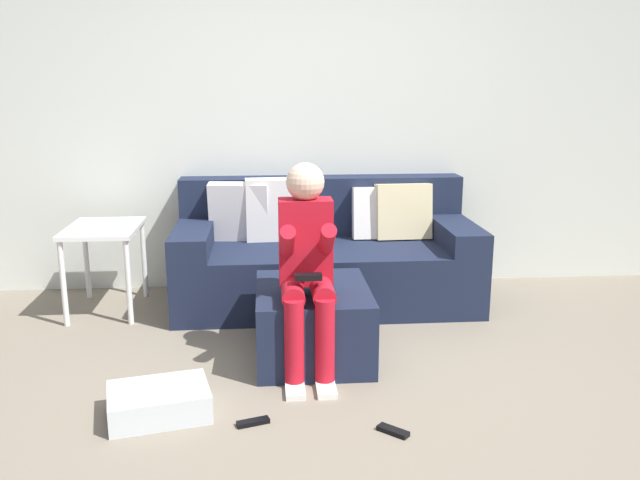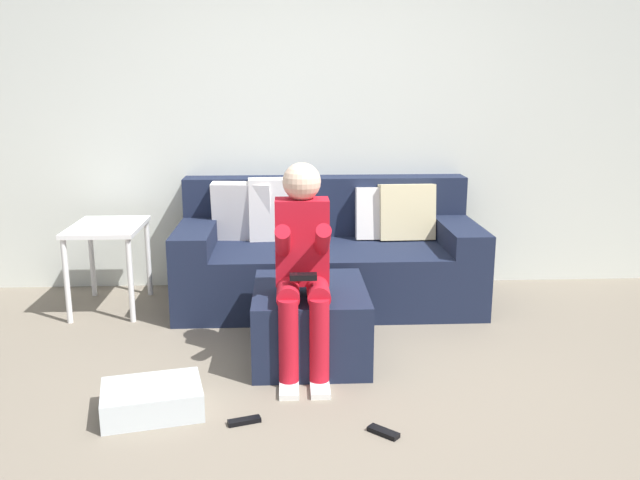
{
  "view_description": "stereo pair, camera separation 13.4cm",
  "coord_description": "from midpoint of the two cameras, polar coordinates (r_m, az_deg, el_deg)",
  "views": [
    {
      "loc": [
        -0.33,
        -2.93,
        1.55
      ],
      "look_at": [
        0.01,
        1.12,
        0.58
      ],
      "focal_mm": 37.23,
      "sensor_mm": 36.0,
      "label": 1
    },
    {
      "loc": [
        -0.2,
        -2.94,
        1.55
      ],
      "look_at": [
        0.01,
        1.12,
        0.58
      ],
      "focal_mm": 37.23,
      "sensor_mm": 36.0,
      "label": 2
    }
  ],
  "objects": [
    {
      "name": "ground_plane",
      "position": [
        3.33,
        0.35,
        -14.25
      ],
      "size": [
        7.3,
        7.3,
        0.0
      ],
      "primitive_type": "plane",
      "color": "slate"
    },
    {
      "name": "remote_by_storage_bin",
      "position": [
        3.2,
        -7.01,
        -15.29
      ],
      "size": [
        0.16,
        0.09,
        0.02
      ],
      "primitive_type": "cube",
      "rotation": [
        0.0,
        0.0,
        0.31
      ],
      "color": "black",
      "rests_on": "ground_plane"
    },
    {
      "name": "side_table",
      "position": [
        4.74,
        -18.86,
        0.07
      ],
      "size": [
        0.47,
        0.63,
        0.6
      ],
      "color": "white",
      "rests_on": "ground_plane"
    },
    {
      "name": "storage_bin",
      "position": [
        3.34,
        -14.83,
        -13.32
      ],
      "size": [
        0.53,
        0.43,
        0.14
      ],
      "primitive_type": "cube",
      "rotation": [
        0.0,
        0.0,
        0.22
      ],
      "color": "silver",
      "rests_on": "ground_plane"
    },
    {
      "name": "remote_near_ottoman",
      "position": [
        3.12,
        5.03,
        -16.05
      ],
      "size": [
        0.14,
        0.14,
        0.02
      ],
      "primitive_type": "cube",
      "rotation": [
        0.0,
        0.0,
        -0.73
      ],
      "color": "black",
      "rests_on": "ground_plane"
    },
    {
      "name": "wall_back",
      "position": [
        5.06,
        -1.78,
        9.64
      ],
      "size": [
        5.61,
        0.1,
        2.42
      ],
      "primitive_type": "cube",
      "color": "silver",
      "rests_on": "ground_plane"
    },
    {
      "name": "couch_sectional",
      "position": [
        4.76,
        -0.38,
        -1.31
      ],
      "size": [
        2.09,
        0.95,
        0.88
      ],
      "color": "#192138",
      "rests_on": "ground_plane"
    },
    {
      "name": "ottoman",
      "position": [
        3.83,
        -1.63,
        -7.06
      ],
      "size": [
        0.64,
        0.77,
        0.41
      ],
      "primitive_type": "cube",
      "color": "#192138",
      "rests_on": "ground_plane"
    },
    {
      "name": "person_seated",
      "position": [
        3.52,
        -2.25,
        -1.72
      ],
      "size": [
        0.29,
        0.57,
        1.13
      ],
      "color": "red",
      "rests_on": "ground_plane"
    }
  ]
}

